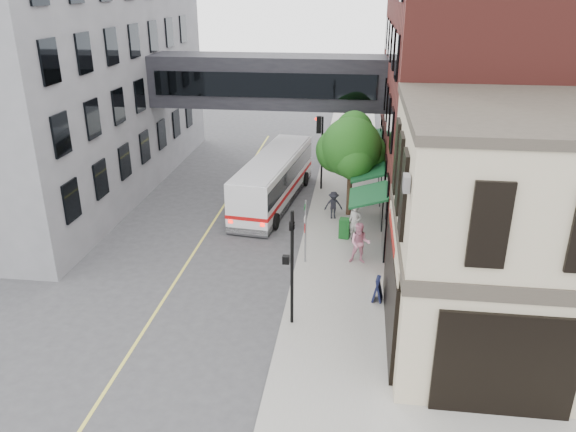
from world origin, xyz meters
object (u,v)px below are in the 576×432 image
(pedestrian_b, at_px, (360,243))
(sandwich_board, at_px, (378,289))
(bus, at_px, (274,178))
(pedestrian_a, at_px, (355,222))
(newspaper_box, at_px, (344,228))
(pedestrian_c, at_px, (333,205))

(pedestrian_b, bearing_deg, sandwich_board, -74.79)
(pedestrian_b, relative_size, sandwich_board, 1.93)
(bus, distance_m, pedestrian_a, 6.86)
(pedestrian_b, height_order, sandwich_board, pedestrian_b)
(newspaper_box, bearing_deg, pedestrian_c, 114.66)
(pedestrian_b, height_order, newspaper_box, pedestrian_b)
(pedestrian_a, distance_m, newspaper_box, 0.67)
(pedestrian_a, xyz_separation_m, pedestrian_c, (-1.19, 2.61, -0.16))
(bus, height_order, pedestrian_c, bus)
(bus, distance_m, pedestrian_b, 8.95)
(bus, distance_m, pedestrian_c, 4.31)
(pedestrian_a, xyz_separation_m, newspaper_box, (-0.50, 0.15, -0.41))
(pedestrian_a, bearing_deg, sandwich_board, -64.74)
(bus, height_order, sandwich_board, bus)
(pedestrian_b, distance_m, sandwich_board, 3.34)
(bus, distance_m, sandwich_board, 12.12)
(pedestrian_a, relative_size, sandwich_board, 1.84)
(pedestrian_c, xyz_separation_m, newspaper_box, (0.69, -2.45, -0.25))
(bus, distance_m, newspaper_box, 6.45)
(pedestrian_b, relative_size, pedestrian_c, 1.27)
(bus, xyz_separation_m, pedestrian_a, (4.78, -4.90, -0.48))
(pedestrian_a, height_order, newspaper_box, pedestrian_a)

